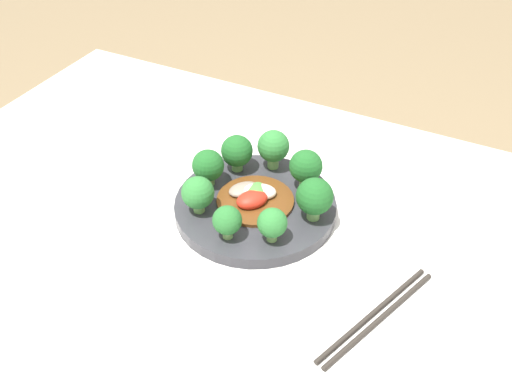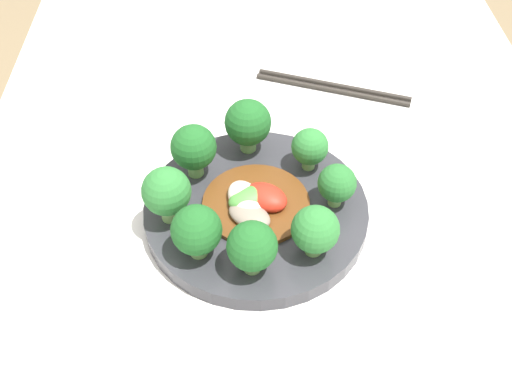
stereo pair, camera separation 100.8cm
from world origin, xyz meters
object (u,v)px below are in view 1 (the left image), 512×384
Objects in this scene: broccoli_east at (208,166)px; broccoli_northeast at (198,193)px; broccoli_southwest at (306,167)px; broccoli_southeast at (237,151)px; plate at (256,207)px; broccoli_south at (273,147)px; broccoli_northwest at (272,223)px; chopsticks at (376,316)px; broccoli_west at (315,197)px; stirfry_center at (255,197)px; broccoli_north at (229,221)px.

broccoli_east is 1.04× the size of broccoli_northeast.
broccoli_southwest is at bearing -133.80° from broccoli_northeast.
broccoli_southwest is at bearing -176.80° from broccoli_southeast.
plate is 3.68× the size of broccoli_south.
broccoli_southwest is (-0.12, -0.12, 0.01)m from broccoli_northeast.
broccoli_southeast reaches higher than broccoli_east.
plate is at bearing -47.92° from broccoli_northwest.
broccoli_south is at bearing -20.85° from broccoli_southwest.
broccoli_east is 0.29× the size of chopsticks.
broccoli_southeast is 0.06m from broccoli_south.
chopsticks is at bearing 149.10° from broccoli_southeast.
chopsticks is (-0.32, 0.12, -0.05)m from broccoli_east.
broccoli_southeast is 0.12m from broccoli_northeast.
broccoli_east reaches higher than broccoli_northeast.
broccoli_east is at bearing -0.37° from broccoli_west.
broccoli_east reaches higher than chopsticks.
broccoli_northeast reaches higher than chopsticks.
plate is at bearing 136.83° from broccoli_southeast.
stirfry_center is (-0.01, 0.09, -0.03)m from broccoli_south.
broccoli_south is at bearing -146.80° from broccoli_southeast.
plate is 0.10m from broccoli_southeast.
broccoli_north is (0.05, 0.16, -0.01)m from broccoli_southwest.
chopsticks is (-0.30, 0.06, -0.05)m from broccoli_northeast.
broccoli_west reaches higher than broccoli_east.
broccoli_southeast is at bearing -111.91° from broccoli_east.
broccoli_south is 0.33m from chopsticks.
broccoli_southwest is at bearing -87.44° from broccoli_northwest.
broccoli_north is (-0.07, 0.03, -0.00)m from broccoli_northeast.
plate is 0.11m from broccoli_west.
broccoli_west is 0.08m from broccoli_northwest.
stirfry_center is (-0.06, 0.06, -0.03)m from broccoli_southeast.
broccoli_northeast is (0.05, 0.15, -0.01)m from broccoli_south.
stirfry_center is (0.06, -0.07, -0.02)m from broccoli_northwest.
broccoli_south reaches higher than plate.
broccoli_east is 0.16m from broccoli_northwest.
broccoli_southwest is 0.32× the size of chopsticks.
broccoli_northeast is 0.28× the size of chopsticks.
broccoli_northwest is at bearing 132.71° from stirfry_center.
broccoli_northeast is at bearing 89.00° from broccoli_southeast.
chopsticks is (-0.30, 0.18, -0.05)m from broccoli_southeast.
chopsticks is (-0.17, 0.05, -0.05)m from broccoli_northwest.
broccoli_east is 0.91× the size of broccoli_south.
broccoli_west reaches higher than plate.
broccoli_southwest reaches higher than plate.
broccoli_southeast reaches higher than broccoli_north.
broccoli_south is 1.27× the size of broccoli_northwest.
broccoli_northeast is 1.12× the size of broccoli_northwest.
broccoli_north is at bearing 133.17° from broccoli_east.
broccoli_southwest reaches higher than broccoli_southeast.
broccoli_south and broccoli_southwest have the same top height.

